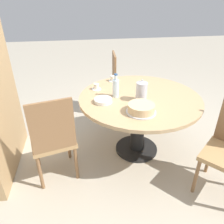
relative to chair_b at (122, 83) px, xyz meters
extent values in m
plane|color=#B2A893|center=(-0.99, 0.00, -0.50)|extent=(14.00, 14.00, 0.00)
cylinder|color=black|center=(-0.99, 0.00, -0.49)|extent=(0.52, 0.52, 0.03)
cylinder|color=black|center=(-0.99, 0.00, -0.14)|extent=(0.16, 0.16, 0.67)
cylinder|color=tan|center=(-0.99, 0.00, 0.22)|extent=(1.35, 1.35, 0.04)
cylinder|color=olive|center=(-1.72, -0.39, -0.30)|extent=(0.03, 0.03, 0.41)
cylinder|color=olive|center=(-1.49, -0.66, -0.30)|extent=(0.03, 0.03, 0.41)
cylinder|color=olive|center=(-0.20, -0.24, -0.30)|extent=(0.03, 0.03, 0.41)
cylinder|color=olive|center=(0.16, -0.26, -0.30)|extent=(0.03, 0.03, 0.41)
cylinder|color=olive|center=(-0.17, 0.12, -0.30)|extent=(0.03, 0.03, 0.41)
cylinder|color=olive|center=(0.19, 0.10, -0.30)|extent=(0.03, 0.03, 0.41)
cube|color=tan|center=(-0.01, -0.07, -0.07)|extent=(0.45, 0.45, 0.04)
cube|color=olive|center=(0.01, 0.13, 0.21)|extent=(0.40, 0.05, 0.51)
cylinder|color=olive|center=(-1.01, 0.83, -0.30)|extent=(0.03, 0.03, 0.41)
cylinder|color=olive|center=(-1.10, 1.18, -0.30)|extent=(0.03, 0.03, 0.41)
cylinder|color=olive|center=(-1.36, 0.74, -0.30)|extent=(0.03, 0.03, 0.41)
cylinder|color=olive|center=(-1.45, 1.09, -0.30)|extent=(0.03, 0.03, 0.41)
cube|color=tan|center=(-1.23, 0.96, -0.07)|extent=(0.51, 0.51, 0.04)
cube|color=olive|center=(-1.42, 0.92, 0.21)|extent=(0.12, 0.39, 0.51)
cube|color=tan|center=(-0.50, 1.56, 0.40)|extent=(0.04, 0.28, 1.81)
cube|color=tan|center=(-1.02, 1.56, -0.48)|extent=(1.00, 0.27, 0.04)
cube|color=#B72D28|center=(-0.74, 1.55, -0.35)|extent=(0.44, 0.21, 0.23)
cube|color=beige|center=(-0.74, 1.55, -0.01)|extent=(0.45, 0.21, 0.23)
cylinder|color=silver|center=(-1.09, 0.02, 0.34)|extent=(0.12, 0.12, 0.20)
cone|color=silver|center=(-1.09, 0.02, 0.45)|extent=(0.11, 0.11, 0.02)
sphere|color=silver|center=(-1.09, 0.02, 0.47)|extent=(0.02, 0.02, 0.02)
cylinder|color=silver|center=(-0.95, 0.27, 0.33)|extent=(0.07, 0.07, 0.19)
cylinder|color=silver|center=(-0.95, 0.27, 0.46)|extent=(0.03, 0.03, 0.05)
cylinder|color=#2D5184|center=(-0.95, 0.27, 0.49)|extent=(0.04, 0.04, 0.01)
cylinder|color=silver|center=(-1.34, 0.09, 0.24)|extent=(0.29, 0.29, 0.01)
cylinder|color=#DBB784|center=(-1.34, 0.09, 0.29)|extent=(0.26, 0.26, 0.08)
cylinder|color=white|center=(-0.72, 0.46, 0.24)|extent=(0.11, 0.11, 0.01)
cylinder|color=silver|center=(-0.72, 0.46, 0.28)|extent=(0.06, 0.06, 0.06)
cylinder|color=white|center=(-0.49, 0.23, 0.24)|extent=(0.11, 0.11, 0.01)
cylinder|color=silver|center=(-0.49, 0.23, 0.28)|extent=(0.06, 0.06, 0.06)
cylinder|color=white|center=(-1.07, 0.42, 0.24)|extent=(0.19, 0.19, 0.01)
cylinder|color=white|center=(-1.07, 0.42, 0.25)|extent=(0.19, 0.19, 0.01)
cylinder|color=white|center=(-1.07, 0.42, 0.26)|extent=(0.19, 0.19, 0.01)
cylinder|color=white|center=(-1.07, 0.42, 0.27)|extent=(0.19, 0.19, 0.01)
camera|label=1|loc=(-3.10, 0.64, 1.27)|focal=35.00mm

